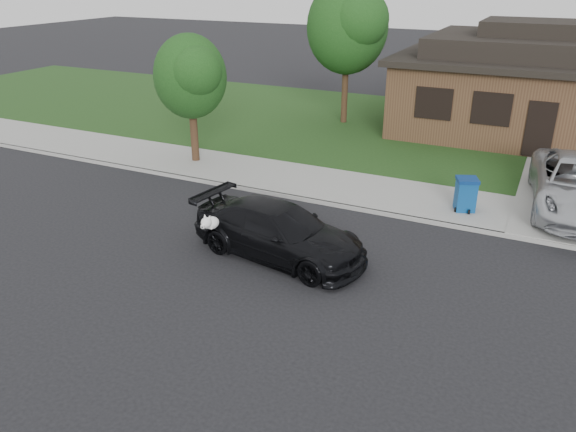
% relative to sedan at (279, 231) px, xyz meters
% --- Properties ---
extents(ground, '(120.00, 120.00, 0.00)m').
position_rel_sedan_xyz_m(ground, '(1.32, 0.14, -0.68)').
color(ground, black).
rests_on(ground, ground).
extents(sidewalk, '(60.00, 3.00, 0.12)m').
position_rel_sedan_xyz_m(sidewalk, '(1.32, 5.14, -0.62)').
color(sidewalk, gray).
rests_on(sidewalk, ground).
extents(curb, '(60.00, 0.12, 0.12)m').
position_rel_sedan_xyz_m(curb, '(1.32, 3.64, -0.62)').
color(curb, gray).
rests_on(curb, ground).
extents(lawn, '(60.00, 13.00, 0.13)m').
position_rel_sedan_xyz_m(lawn, '(1.32, 13.14, -0.61)').
color(lawn, '#193814').
rests_on(lawn, ground).
extents(sedan, '(4.90, 2.60, 1.35)m').
position_rel_sedan_xyz_m(sedan, '(0.00, 0.00, 0.00)').
color(sedan, black).
rests_on(sedan, ground).
extents(recycling_bin, '(0.78, 0.78, 1.00)m').
position_rel_sedan_xyz_m(recycling_bin, '(3.77, 4.82, -0.05)').
color(recycling_bin, navy).
rests_on(recycling_bin, sidewalk).
extents(house, '(12.60, 8.60, 4.65)m').
position_rel_sedan_xyz_m(house, '(5.32, 15.14, 1.46)').
color(house, '#422B1C').
rests_on(house, ground).
extents(tree_0, '(3.78, 3.60, 6.34)m').
position_rel_sedan_xyz_m(tree_0, '(-3.02, 13.02, 3.80)').
color(tree_0, '#332114').
rests_on(tree_0, ground).
extents(tree_2, '(2.73, 2.60, 4.59)m').
position_rel_sedan_xyz_m(tree_2, '(-6.06, 5.25, 2.59)').
color(tree_2, '#332114').
rests_on(tree_2, ground).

